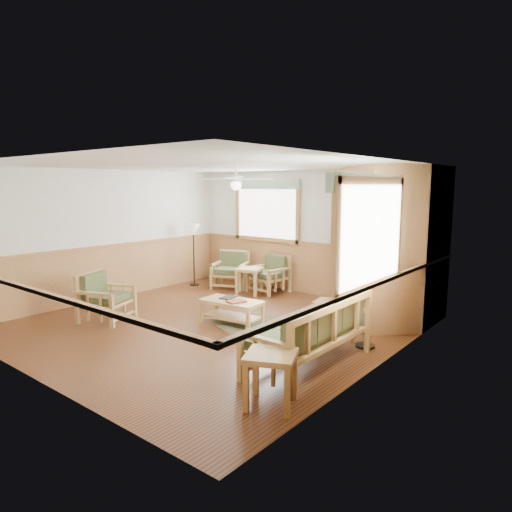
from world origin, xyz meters
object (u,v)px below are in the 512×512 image
Objects in this scene: end_table_chairs at (249,281)px; floor_lamp_right at (367,287)px; footstool at (328,312)px; coffee_table at (232,312)px; end_table_sofa at (271,380)px; armchair_back_left at (230,270)px; armchair_left at (106,297)px; floor_lamp_left at (194,255)px; armchair_back_right at (269,274)px; sofa at (309,333)px.

floor_lamp_right reaches higher than end_table_chairs.
end_table_chairs reaches higher than footstool.
end_table_chairs is at bearing 115.33° from coffee_table.
footstool is (1.25, 1.13, -0.02)m from coffee_table.
end_table_sofa is (2.31, -1.94, 0.09)m from coffee_table.
armchair_back_left is 1.89× the size of footstool.
footstool is at bearing -74.63° from armchair_left.
floor_lamp_left is at bearing 164.95° from floor_lamp_right.
armchair_back_left is 0.46× the size of floor_lamp_right.
floor_lamp_right is (3.27, -1.93, 0.50)m from armchair_back_right.
armchair_left is at bearing -142.89° from footstool.
end_table_sofa is (0.28, -1.21, -0.16)m from sofa.
footstool is (3.12, 2.36, -0.23)m from armchair_left.
armchair_left reaches higher than end_table_sofa.
floor_lamp_right reaches higher than coffee_table.
coffee_table is 1.69m from footstool.
floor_lamp_left reaches higher than sofa.
floor_lamp_left is at bearing -156.09° from armchair_back_right.
end_table_sofa is 6.32m from floor_lamp_left.
floor_lamp_left reaches higher than armchair_back_right.
floor_lamp_left is (-4.04, 0.64, 0.55)m from footstool.
armchair_back_right is at bearing 149.49° from floor_lamp_right.
armchair_left is 3.15m from floor_lamp_left.
floor_lamp_right is at bearing 3.20° from coffee_table.
sofa is 2.03m from footstool.
armchair_back_right is 2.53m from footstool.
floor_lamp_right is (4.24, -1.72, 0.49)m from armchair_back_left.
end_table_chairs is 1.67m from floor_lamp_left.
end_table_sofa is at bearing -36.00° from floor_lamp_left.
armchair_back_right is 1.39× the size of end_table_sofa.
armchair_left is 1.90× the size of footstool.
coffee_table is 0.58× the size of floor_lamp_right.
coffee_table is at bearing -137.93° from footstool.
end_table_chairs is at bearing 156.49° from floor_lamp_right.
sofa is at bearing -67.25° from footstool.
floor_lamp_left reaches higher than coffee_table.
floor_lamp_left is at bearing 179.70° from armchair_back_left.
armchair_back_right is 0.55× the size of floor_lamp_left.
armchair_left is (-3.90, -0.50, -0.03)m from sofa.
sofa reaches higher than end_table_chairs.
armchair_back_right is at bearing 60.94° from end_table_chairs.
floor_lamp_left reaches higher than footstool.
floor_lamp_right reaches higher than footstool.
armchair_left is at bearing -97.27° from armchair_back_right.
sofa reaches higher than coffee_table.
footstool is 0.24× the size of floor_lamp_right.
footstool is (3.19, -0.99, -0.23)m from armchair_back_left.
sofa reaches higher than armchair_back_left.
end_table_sofa reaches higher than end_table_chairs.
armchair_left is at bearing -81.82° from sofa.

